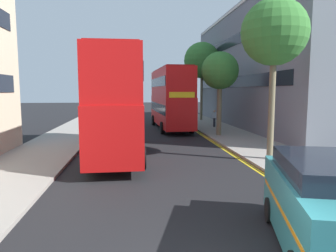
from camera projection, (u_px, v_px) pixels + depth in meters
sidewalk_right at (244, 141)px, 21.76m from camera, size 4.00×80.00×0.14m
sidewalk_left at (54, 145)px, 20.29m from camera, size 4.00×80.00×0.14m
kerb_line_outer at (224, 148)px, 19.55m from camera, size 0.10×56.00×0.01m
kerb_line_inner at (221, 148)px, 19.53m from camera, size 0.10×56.00×0.01m
double_decker_bus_away at (117, 101)px, 17.10m from camera, size 2.90×10.84×5.64m
double_decker_bus_oncoming at (170, 97)px, 28.96m from camera, size 3.13×10.90×5.64m
taxi_minivan at (326, 208)px, 6.77m from camera, size 3.11×5.14×2.12m
pedestrian_far at (214, 118)px, 29.70m from camera, size 0.34×0.22×1.62m
street_tree_near at (202, 61)px, 35.97m from camera, size 4.18×4.18×9.08m
street_tree_mid at (220, 71)px, 23.80m from camera, size 2.90×2.90×6.47m
street_tree_far at (274, 33)px, 15.16m from camera, size 3.28×3.28×7.99m
street_tree_distant at (184, 78)px, 42.75m from camera, size 3.58×3.58×7.07m
townhouse_terrace_right at (278, 69)px, 31.39m from camera, size 10.08×28.00×11.67m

